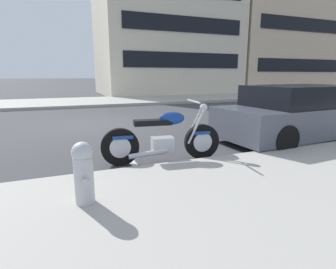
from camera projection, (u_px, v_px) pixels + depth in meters
ground_plane at (100, 124)px, 8.98m from camera, size 260.00×260.00×0.00m
sidewalk_far_curb at (252, 96)px, 19.94m from camera, size 120.00×5.00×0.14m
parking_stall_stripe at (131, 161)px, 5.12m from camera, size 0.12×2.20×0.01m
parked_motorcycle at (164, 139)px, 5.00m from camera, size 2.24×0.62×1.14m
parked_car_behind_motorcycle at (301, 114)px, 6.70m from camera, size 4.49×2.02×1.35m
fire_hydrant at (83, 171)px, 3.08m from camera, size 0.24×0.36×0.73m
townhouse_far_uphill at (164, 22)px, 23.08m from camera, size 11.00×8.73×12.08m
townhouse_near_left at (260, 37)px, 28.48m from camera, size 11.21×11.39×11.01m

